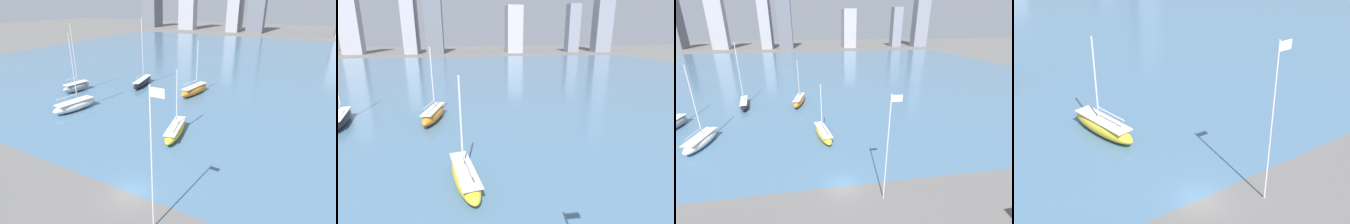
% 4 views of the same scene
% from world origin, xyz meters
% --- Properties ---
extents(ground_plane, '(500.00, 500.00, 0.00)m').
position_xyz_m(ground_plane, '(0.00, 0.00, 0.00)').
color(ground_plane, '#605E5B').
extents(harbor_water, '(180.00, 140.00, 0.00)m').
position_xyz_m(harbor_water, '(0.00, 70.00, 0.00)').
color(harbor_water, '#476B89').
rests_on(harbor_water, ground_plane).
extents(flag_pole, '(1.24, 0.14, 12.98)m').
position_xyz_m(flag_pole, '(4.40, -2.72, 6.99)').
color(flag_pole, silver).
rests_on(flag_pole, ground_plane).
extents(distant_city_skyline, '(204.18, 22.34, 65.41)m').
position_xyz_m(distant_city_skyline, '(-10.50, 168.02, 22.91)').
color(distant_city_skyline, slate).
rests_on(distant_city_skyline, ground_plane).
extents(sailboat_black, '(3.77, 10.06, 15.18)m').
position_xyz_m(sailboat_black, '(-19.67, 32.59, 0.96)').
color(sailboat_black, black).
rests_on(sailboat_black, harbor_water).
extents(sailboat_yellow, '(3.64, 8.80, 9.78)m').
position_xyz_m(sailboat_yellow, '(-1.59, 13.56, 0.88)').
color(sailboat_yellow, yellow).
rests_on(sailboat_yellow, harbor_water).
extents(sailboat_white, '(3.99, 8.84, 13.52)m').
position_xyz_m(sailboat_white, '(-22.12, 13.91, 0.98)').
color(sailboat_white, white).
rests_on(sailboat_white, harbor_water).
extents(sailboat_orange, '(3.67, 9.51, 11.09)m').
position_xyz_m(sailboat_orange, '(-6.31, 32.25, 1.04)').
color(sailboat_orange, orange).
rests_on(sailboat_orange, harbor_water).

